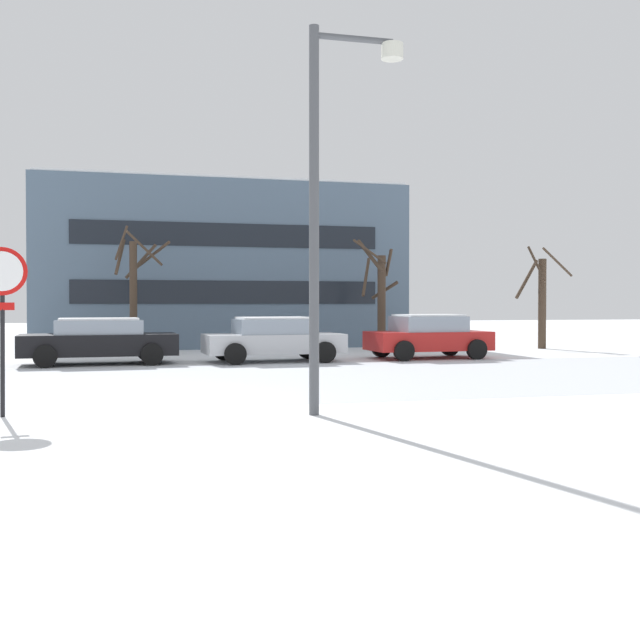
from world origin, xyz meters
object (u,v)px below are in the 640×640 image
Objects in this scene: street_lamp at (329,182)px; parked_car_silver at (273,339)px; stop_sign at (2,298)px; parked_car_black at (99,340)px; parked_car_red at (428,336)px.

parked_car_silver is (1.22, 11.14, -3.01)m from street_lamp.
stop_sign is 0.62× the size of parked_car_silver.
stop_sign reaches higher than parked_car_black.
street_lamp is at bearing -96.23° from parked_car_silver.
stop_sign is 0.59× the size of parked_car_black.
stop_sign is 11.93m from parked_car_silver.
parked_car_red is (11.37, 10.27, -1.14)m from stop_sign.
stop_sign is at bearing -96.15° from parked_car_black.
parked_car_black is at bearing 179.44° from parked_car_red.
street_lamp is 1.57× the size of parked_car_red.
parked_car_black is 1.15× the size of parked_car_red.
street_lamp is at bearing -11.63° from stop_sign.
street_lamp reaches higher than parked_car_red.
street_lamp is 12.43m from parked_car_black.
street_lamp is 1.37× the size of parked_car_black.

